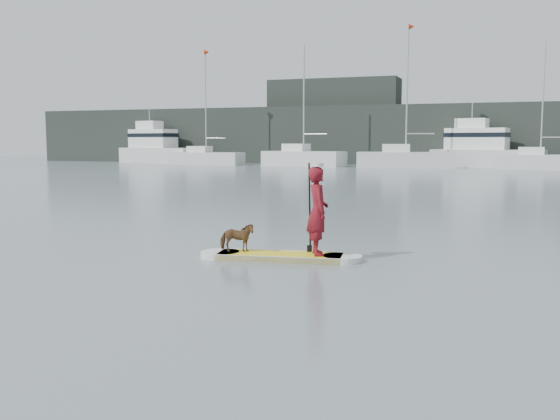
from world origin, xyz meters
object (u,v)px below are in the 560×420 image
(sailboat_d, at_px, (405,158))
(motor_yacht_a, at_px, (482,149))
(motor_yacht_b, at_px, (157,147))
(sailboat_c, at_px, (303,157))
(sailboat_b, at_px, (206,157))
(sailboat_e, at_px, (539,161))
(paddler, at_px, (318,211))
(dog, at_px, (237,238))
(paddleboard, at_px, (280,256))

(sailboat_d, distance_m, motor_yacht_a, 7.78)
(motor_yacht_a, distance_m, motor_yacht_b, 34.21)
(sailboat_c, distance_m, motor_yacht_a, 16.59)
(sailboat_b, relative_size, sailboat_d, 0.91)
(sailboat_d, bearing_deg, sailboat_c, 165.14)
(sailboat_b, distance_m, sailboat_e, 31.38)
(paddler, xyz_separation_m, sailboat_e, (6.28, 44.66, -0.25))
(sailboat_c, height_order, sailboat_e, sailboat_c)
(paddler, height_order, sailboat_e, sailboat_e)
(dog, bearing_deg, sailboat_c, -1.86)
(sailboat_c, bearing_deg, motor_yacht_a, 20.79)
(paddler, height_order, sailboat_d, sailboat_d)
(dog, xyz_separation_m, sailboat_e, (7.92, 44.92, 0.33))
(sailboat_e, distance_m, motor_yacht_b, 39.10)
(sailboat_c, distance_m, motor_yacht_b, 18.30)
(paddler, xyz_separation_m, motor_yacht_a, (1.60, 48.57, 0.66))
(dog, bearing_deg, paddler, -99.04)
(motor_yacht_b, bearing_deg, motor_yacht_a, 11.19)
(motor_yacht_b, bearing_deg, sailboat_b, -10.96)
(sailboat_b, xyz_separation_m, motor_yacht_b, (-7.52, 3.07, 0.91))
(dog, xyz_separation_m, sailboat_b, (-23.45, 45.79, 0.38))
(motor_yacht_a, bearing_deg, sailboat_b, -162.25)
(sailboat_c, relative_size, motor_yacht_b, 1.18)
(motor_yacht_b, bearing_deg, sailboat_c, 0.73)
(sailboat_d, height_order, motor_yacht_a, sailboat_d)
(motor_yacht_a, bearing_deg, motor_yacht_b, -168.80)
(paddleboard, relative_size, dog, 4.66)
(sailboat_d, bearing_deg, motor_yacht_b, 162.22)
(paddleboard, bearing_deg, sailboat_e, 72.32)
(paddleboard, distance_m, dog, 0.96)
(paddleboard, distance_m, motor_yacht_b, 58.24)
(sailboat_b, distance_m, sailboat_c, 10.45)
(sailboat_b, xyz_separation_m, sailboat_e, (31.36, -0.88, -0.05))
(sailboat_b, bearing_deg, sailboat_e, 1.44)
(paddler, bearing_deg, paddleboard, 72.35)
(sailboat_e, bearing_deg, dog, -97.33)
(paddleboard, distance_m, sailboat_c, 47.47)
(motor_yacht_a, bearing_deg, sailboat_c, -157.25)
(sailboat_b, height_order, motor_yacht_a, sailboat_b)
(paddleboard, distance_m, sailboat_e, 45.33)
(paddleboard, bearing_deg, sailboat_b, 109.30)
(dog, distance_m, sailboat_e, 45.61)
(paddler, relative_size, motor_yacht_a, 0.17)
(dog, relative_size, motor_yacht_b, 0.07)
(motor_yacht_a, bearing_deg, sailboat_e, -28.53)
(dog, xyz_separation_m, sailboat_d, (-3.18, 44.49, 0.48))
(motor_yacht_a, bearing_deg, paddleboard, -81.48)
(paddleboard, distance_m, paddler, 1.21)
(motor_yacht_b, bearing_deg, sailboat_e, 5.47)
(dog, distance_m, sailboat_d, 44.60)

